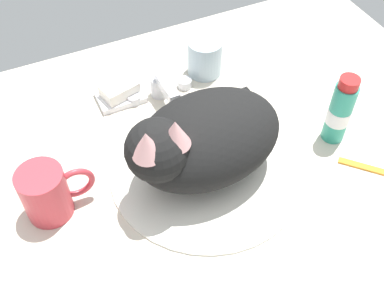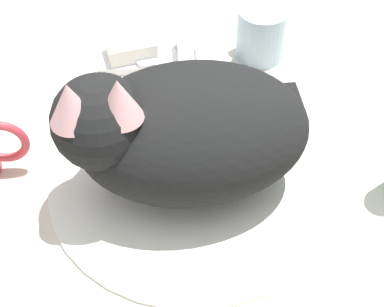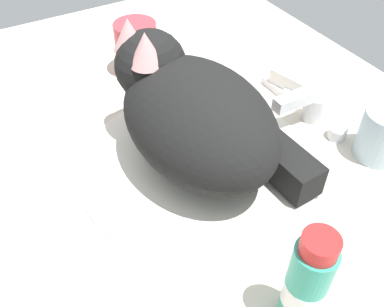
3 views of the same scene
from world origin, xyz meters
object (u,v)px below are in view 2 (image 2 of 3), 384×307
at_px(rinse_cup, 261,34).
at_px(soap_bar, 131,48).
at_px(faucet, 185,58).
at_px(cat, 180,129).

height_order(rinse_cup, soap_bar, rinse_cup).
distance_m(faucet, soap_bar, 0.08).
distance_m(faucet, cat, 0.21).
relative_size(rinse_cup, soap_bar, 1.11).
xyz_separation_m(cat, rinse_cup, (0.12, 0.24, -0.05)).
height_order(faucet, soap_bar, faucet).
bearing_deg(rinse_cup, faucet, -161.90).
bearing_deg(rinse_cup, soap_bar, -178.68).
bearing_deg(rinse_cup, cat, -117.62).
distance_m(cat, soap_bar, 0.25).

